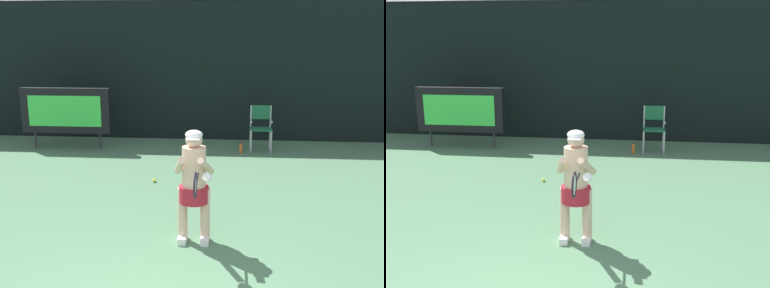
% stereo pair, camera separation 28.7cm
% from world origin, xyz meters
% --- Properties ---
extents(backdrop_screen, '(18.00, 0.12, 3.66)m').
position_xyz_m(backdrop_screen, '(0.00, 8.50, 1.81)').
color(backdrop_screen, black).
rests_on(backdrop_screen, ground).
extents(scoreboard, '(2.20, 0.21, 1.50)m').
position_xyz_m(scoreboard, '(-3.22, 7.12, 0.95)').
color(scoreboard, black).
rests_on(scoreboard, ground).
extents(umpire_chair, '(0.52, 0.44, 1.08)m').
position_xyz_m(umpire_chair, '(1.53, 7.37, 0.62)').
color(umpire_chair, '#B7B7BC').
rests_on(umpire_chair, ground).
extents(water_bottle, '(0.07, 0.07, 0.27)m').
position_xyz_m(water_bottle, '(1.05, 7.00, 0.12)').
color(water_bottle, '#D75E23').
rests_on(water_bottle, ground).
extents(tennis_player, '(0.53, 0.61, 1.52)m').
position_xyz_m(tennis_player, '(0.33, 2.22, 0.84)').
color(tennis_player, white).
rests_on(tennis_player, ground).
extents(tennis_racket, '(0.03, 0.60, 0.31)m').
position_xyz_m(tennis_racket, '(0.40, 1.58, 1.01)').
color(tennis_racket, black).
extents(tennis_ball_loose, '(0.07, 0.07, 0.07)m').
position_xyz_m(tennis_ball_loose, '(-0.63, 4.65, 0.03)').
color(tennis_ball_loose, '#CCDB3D').
rests_on(tennis_ball_loose, ground).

